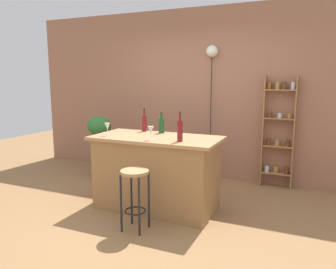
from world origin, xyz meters
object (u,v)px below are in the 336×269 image
bottle_soda_blue (144,123)px  bottle_wine_red (161,125)px  bar_stool (135,187)px  wine_glass_center (151,130)px  spice_shelf (278,131)px  bottle_vinegar (180,130)px  potted_plant (99,131)px  plant_stool (101,165)px  pendant_globe_light (212,54)px  wine_glass_left (107,127)px

bottle_soda_blue → bottle_wine_red: bearing=-6.4°
bar_stool → wine_glass_center: 0.71m
spice_shelf → bottle_vinegar: bearing=-118.9°
bottle_soda_blue → potted_plant: bearing=154.4°
bottle_vinegar → wine_glass_center: bottle_vinegar is taller
plant_stool → bottle_vinegar: bottle_vinegar is taller
bottle_vinegar → wine_glass_center: 0.36m
wine_glass_center → bottle_vinegar: bearing=7.8°
bottle_soda_blue → wine_glass_center: bearing=-55.4°
plant_stool → bottle_soda_blue: size_ratio=1.22×
bottle_wine_red → pendant_globe_light: 1.64m
wine_glass_left → pendant_globe_light: size_ratio=0.07×
bottle_vinegar → wine_glass_left: bottle_vinegar is taller
potted_plant → bottle_vinegar: bottle_vinegar is taller
plant_stool → potted_plant: 0.60m
potted_plant → pendant_globe_light: (1.73, 0.68, 1.26)m
bar_stool → pendant_globe_light: (0.19, 2.20, 1.55)m
bottle_soda_blue → bottle_wine_red: (0.28, -0.03, -0.02)m
bottle_soda_blue → wine_glass_center: (0.37, -0.54, -0.00)m
plant_stool → wine_glass_left: wine_glass_left is taller
pendant_globe_light → potted_plant: bearing=-158.6°
potted_plant → bottle_vinegar: 2.16m
potted_plant → pendant_globe_light: pendant_globe_light is taller
bottle_wine_red → wine_glass_center: bottle_wine_red is taller
bottle_vinegar → bottle_wine_red: 0.64m
pendant_globe_light → spice_shelf: bearing=-1.5°
spice_shelf → potted_plant: spice_shelf is taller
potted_plant → wine_glass_left: (0.88, -1.05, 0.27)m
bar_stool → potted_plant: 2.19m
bar_stool → pendant_globe_light: pendant_globe_light is taller
potted_plant → pendant_globe_light: bearing=21.4°
wine_glass_left → bottle_soda_blue: bearing=62.1°
plant_stool → potted_plant: potted_plant is taller
spice_shelf → bottle_wine_red: 1.86m
wine_glass_center → bottle_wine_red: bearing=100.8°
wine_glass_center → plant_stool: bearing=144.4°
plant_stool → bottle_wine_red: (1.42, -0.58, 0.85)m
spice_shelf → wine_glass_left: 2.57m
bar_stool → pendant_globe_light: size_ratio=0.31×
spice_shelf → plant_stool: spice_shelf is taller
bottle_soda_blue → pendant_globe_light: 1.68m
bar_stool → bottle_wine_red: 1.10m
wine_glass_left → pendant_globe_light: bearing=63.8°
potted_plant → bottle_soda_blue: bottle_soda_blue is taller
plant_stool → bottle_soda_blue: (1.15, -0.55, 0.87)m
bottle_wine_red → potted_plant: bearing=157.8°
bar_stool → potted_plant: potted_plant is taller
pendant_globe_light → bar_stool: bearing=-94.9°
plant_stool → wine_glass_center: size_ratio=2.37×
potted_plant → bottle_wine_red: size_ratio=2.35×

